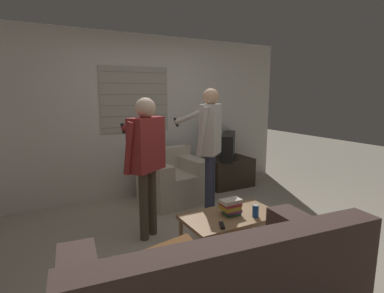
{
  "coord_description": "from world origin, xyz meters",
  "views": [
    {
      "loc": [
        -1.67,
        -2.6,
        1.65
      ],
      "look_at": [
        0.06,
        0.57,
        1.0
      ],
      "focal_mm": 28.0,
      "sensor_mm": 36.0,
      "label": 1
    }
  ],
  "objects": [
    {
      "name": "person_right_standing",
      "position": [
        0.37,
        0.66,
        1.08
      ],
      "size": [
        0.47,
        0.8,
        1.71
      ],
      "rotation": [
        0.0,
        0.0,
        0.73
      ],
      "color": "#33384C",
      "rests_on": "ground_plane"
    },
    {
      "name": "tv",
      "position": [
        1.38,
        1.66,
        0.73
      ],
      "size": [
        0.68,
        0.78,
        0.44
      ],
      "rotation": [
        0.0,
        0.0,
        4.04
      ],
      "color": "black",
      "rests_on": "tv_stand"
    },
    {
      "name": "tv_stand",
      "position": [
        1.39,
        1.66,
        0.25
      ],
      "size": [
        0.8,
        0.57,
        0.51
      ],
      "color": "#33281E",
      "rests_on": "ground_plane"
    },
    {
      "name": "armchair_beige",
      "position": [
        0.19,
        1.45,
        0.33
      ],
      "size": [
        0.95,
        0.88,
        0.79
      ],
      "rotation": [
        0.0,
        0.0,
        3.23
      ],
      "color": "beige",
      "rests_on": "ground_plane"
    },
    {
      "name": "ground_plane",
      "position": [
        0.0,
        0.0,
        0.0
      ],
      "size": [
        16.0,
        16.0,
        0.0
      ],
      "primitive_type": "plane",
      "color": "#B2A893"
    },
    {
      "name": "spare_remote",
      "position": [
        -0.12,
        -0.37,
        0.39
      ],
      "size": [
        0.09,
        0.13,
        0.02
      ],
      "rotation": [
        0.0,
        0.0,
        -0.45
      ],
      "color": "black",
      "rests_on": "coffee_table"
    },
    {
      "name": "book_stack",
      "position": [
        0.12,
        -0.18,
        0.47
      ],
      "size": [
        0.22,
        0.18,
        0.17
      ],
      "color": "#33754C",
      "rests_on": "coffee_table"
    },
    {
      "name": "wall_back",
      "position": [
        -0.0,
        2.03,
        1.28
      ],
      "size": [
        5.2,
        0.08,
        2.55
      ],
      "color": "silver",
      "rests_on": "ground_plane"
    },
    {
      "name": "coffee_table",
      "position": [
        0.12,
        -0.18,
        0.35
      ],
      "size": [
        1.02,
        0.57,
        0.38
      ],
      "color": "#9E754C",
      "rests_on": "ground_plane"
    },
    {
      "name": "person_left_standing",
      "position": [
        -0.56,
        0.51,
        1.02
      ],
      "size": [
        0.54,
        0.83,
        1.6
      ],
      "rotation": [
        0.0,
        0.0,
        0.57
      ],
      "color": "#4C4233",
      "rests_on": "ground_plane"
    },
    {
      "name": "soda_can",
      "position": [
        0.31,
        -0.34,
        0.45
      ],
      "size": [
        0.07,
        0.07,
        0.13
      ],
      "color": "#194C9E",
      "rests_on": "coffee_table"
    }
  ]
}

